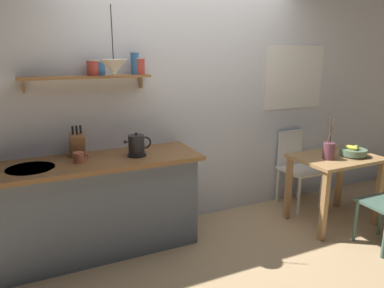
% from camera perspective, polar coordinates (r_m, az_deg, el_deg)
% --- Properties ---
extents(ground_plane, '(14.00, 14.00, 0.00)m').
position_cam_1_polar(ground_plane, '(3.62, 3.22, -15.47)').
color(ground_plane, tan).
extents(back_wall, '(6.80, 0.11, 2.70)m').
position_cam_1_polar(back_wall, '(3.84, 1.65, 7.64)').
color(back_wall, silver).
rests_on(back_wall, ground_plane).
extents(kitchen_counter, '(1.83, 0.63, 0.90)m').
position_cam_1_polar(kitchen_counter, '(3.40, -14.62, -9.47)').
color(kitchen_counter, slate).
rests_on(kitchen_counter, ground_plane).
extents(wall_shelf, '(1.12, 0.20, 0.34)m').
position_cam_1_polar(wall_shelf, '(3.32, -14.00, 11.21)').
color(wall_shelf, '#9E6B3D').
extents(dining_table, '(0.86, 0.63, 0.75)m').
position_cam_1_polar(dining_table, '(4.08, 21.88, -3.76)').
color(dining_table, tan).
rests_on(dining_table, ground_plane).
extents(dining_chair_far, '(0.39, 0.44, 0.89)m').
position_cam_1_polar(dining_chair_far, '(4.47, 16.29, -3.16)').
color(dining_chair_far, white).
rests_on(dining_chair_far, ground_plane).
extents(fruit_bowl, '(0.27, 0.27, 0.13)m').
position_cam_1_polar(fruit_bowl, '(4.10, 24.37, -1.11)').
color(fruit_bowl, slate).
rests_on(fruit_bowl, dining_table).
extents(twig_vase, '(0.12, 0.12, 0.48)m').
position_cam_1_polar(twig_vase, '(3.88, 21.01, -0.97)').
color(twig_vase, brown).
rests_on(twig_vase, dining_table).
extents(electric_kettle, '(0.25, 0.17, 0.22)m').
position_cam_1_polar(electric_kettle, '(3.24, -8.83, -0.26)').
color(electric_kettle, black).
rests_on(electric_kettle, kitchen_counter).
extents(knife_block, '(0.12, 0.16, 0.29)m').
position_cam_1_polar(knife_block, '(3.34, -17.86, -0.07)').
color(knife_block, '#9E6B3D').
rests_on(knife_block, kitchen_counter).
extents(coffee_mug_by_sink, '(0.13, 0.09, 0.09)m').
position_cam_1_polar(coffee_mug_by_sink, '(3.18, -17.59, -2.02)').
color(coffee_mug_by_sink, '#C6664C').
rests_on(coffee_mug_by_sink, kitchen_counter).
extents(pendant_lamp, '(0.24, 0.24, 0.55)m').
position_cam_1_polar(pendant_lamp, '(3.07, -12.40, 11.95)').
color(pendant_lamp, black).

